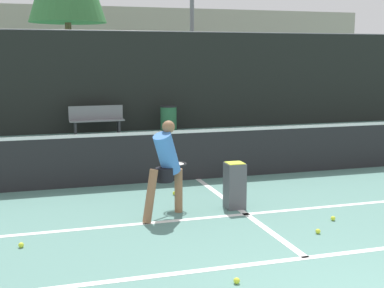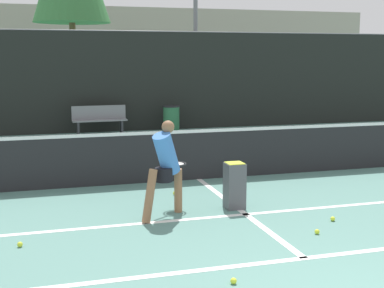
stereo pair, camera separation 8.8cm
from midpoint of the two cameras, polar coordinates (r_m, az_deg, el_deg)
name	(u,v)px [view 2 (the right image)]	position (r m, az deg, el deg)	size (l,w,h in m)	color
court_baseline_near	(304,258)	(6.42, 12.29, -11.81)	(11.00, 0.10, 0.01)	white
court_service_line	(246,214)	(7.96, 6.07, -7.46)	(8.25, 0.10, 0.01)	white
court_center_mark	(239,209)	(8.21, 5.31, -6.91)	(0.10, 4.17, 0.01)	white
net	(199,153)	(10.01, 0.98, -0.92)	(11.09, 0.09, 1.07)	slate
fence_back	(133,81)	(16.62, -6.14, 6.65)	(24.00, 0.06, 3.07)	black
player_practicing	(166,165)	(7.67, -2.49, -2.22)	(0.93, 1.01, 1.40)	#8C6042
tennis_ball_scattered_0	(333,219)	(7.87, 15.10, -7.71)	(0.07, 0.07, 0.07)	#D1E033
tennis_ball_scattered_2	(20,244)	(6.93, -17.53, -10.18)	(0.07, 0.07, 0.07)	#D1E033
tennis_ball_scattered_4	(234,281)	(5.64, 4.91, -14.35)	(0.07, 0.07, 0.07)	#D1E033
tennis_ball_scattered_7	(175,193)	(8.98, -1.56, -5.26)	(0.07, 0.07, 0.07)	#D1E033
tennis_ball_scattered_8	(317,232)	(7.26, 13.54, -9.08)	(0.07, 0.07, 0.07)	#D1E033
ball_hopper	(235,185)	(8.16, 4.87, -4.33)	(0.28, 0.28, 0.71)	#4C4C51
courtside_bench	(100,119)	(15.91, -9.68, 2.62)	(1.59, 0.41, 0.86)	slate
trash_bin	(171,119)	(16.29, -2.06, 2.69)	(0.51, 0.51, 0.81)	#28603D
parked_car	(154,102)	(20.37, -3.99, 4.53)	(1.89, 4.35, 1.39)	maroon
building_far	(84,51)	(33.07, -11.33, 9.66)	(36.00, 2.40, 5.15)	gray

